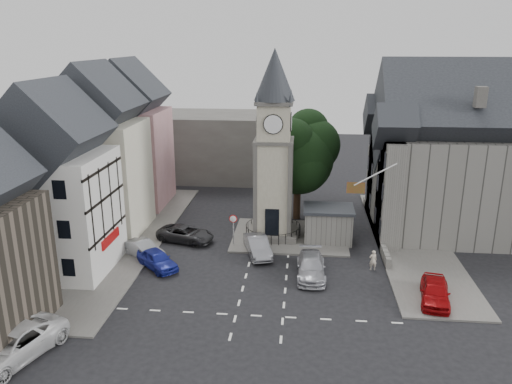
# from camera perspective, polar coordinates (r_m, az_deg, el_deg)

# --- Properties ---
(ground) EXTENTS (120.00, 120.00, 0.00)m
(ground) POSITION_cam_1_polar(r_m,az_deg,el_deg) (37.49, 1.15, -9.67)
(ground) COLOR black
(ground) RESTS_ON ground
(pavement_west) EXTENTS (6.00, 30.00, 0.14)m
(pavement_west) POSITION_cam_1_polar(r_m,az_deg,el_deg) (45.37, -14.24, -5.23)
(pavement_west) COLOR #595651
(pavement_west) RESTS_ON ground
(pavement_east) EXTENTS (6.00, 26.00, 0.14)m
(pavement_east) POSITION_cam_1_polar(r_m,az_deg,el_deg) (45.66, 17.22, -5.34)
(pavement_east) COLOR #595651
(pavement_east) RESTS_ON ground
(central_island) EXTENTS (10.00, 8.00, 0.16)m
(central_island) POSITION_cam_1_polar(r_m,az_deg,el_deg) (44.68, 3.88, -5.06)
(central_island) COLOR #595651
(central_island) RESTS_ON ground
(road_markings) EXTENTS (20.00, 8.00, 0.01)m
(road_markings) POSITION_cam_1_polar(r_m,az_deg,el_deg) (32.68, 0.38, -13.97)
(road_markings) COLOR silver
(road_markings) RESTS_ON ground
(clock_tower) EXTENTS (4.86, 4.86, 16.25)m
(clock_tower) POSITION_cam_1_polar(r_m,az_deg,el_deg) (42.38, 2.06, 5.13)
(clock_tower) COLOR #4C4944
(clock_tower) RESTS_ON ground
(stone_shelter) EXTENTS (4.30, 3.30, 3.08)m
(stone_shelter) POSITION_cam_1_polar(r_m,az_deg,el_deg) (43.73, 8.23, -3.64)
(stone_shelter) COLOR slate
(stone_shelter) RESTS_ON ground
(town_tree) EXTENTS (7.20, 7.20, 10.80)m
(town_tree) POSITION_cam_1_polar(r_m,az_deg,el_deg) (47.45, 4.85, 4.95)
(town_tree) COLOR black
(town_tree) RESTS_ON ground
(warning_sign_post) EXTENTS (0.70, 0.19, 2.85)m
(warning_sign_post) POSITION_cam_1_polar(r_m,az_deg,el_deg) (41.95, -2.62, -3.68)
(warning_sign_post) COLOR black
(warning_sign_post) RESTS_ON ground
(terrace_pink) EXTENTS (8.10, 7.60, 12.80)m
(terrace_pink) POSITION_cam_1_polar(r_m,az_deg,el_deg) (53.58, -14.25, 5.44)
(terrace_pink) COLOR tan
(terrace_pink) RESTS_ON ground
(terrace_cream) EXTENTS (8.10, 7.60, 12.80)m
(terrace_cream) POSITION_cam_1_polar(r_m,az_deg,el_deg) (46.30, -17.51, 3.42)
(terrace_cream) COLOR beige
(terrace_cream) RESTS_ON ground
(terrace_tudor) EXTENTS (8.10, 7.60, 12.00)m
(terrace_tudor) POSITION_cam_1_polar(r_m,az_deg,el_deg) (39.42, -21.87, 0.08)
(terrace_tudor) COLOR silver
(terrace_tudor) RESTS_ON ground
(backdrop_west) EXTENTS (20.00, 10.00, 8.00)m
(backdrop_west) POSITION_cam_1_polar(r_m,az_deg,el_deg) (64.39, -7.61, 5.34)
(backdrop_west) COLOR #4C4944
(backdrop_west) RESTS_ON ground
(east_building) EXTENTS (14.40, 11.40, 12.60)m
(east_building) POSITION_cam_1_polar(r_m,az_deg,el_deg) (47.49, 21.43, 2.95)
(east_building) COLOR slate
(east_building) RESTS_ON ground
(east_boundary_wall) EXTENTS (0.40, 16.00, 0.90)m
(east_boundary_wall) POSITION_cam_1_polar(r_m,az_deg,el_deg) (46.87, 13.44, -3.94)
(east_boundary_wall) COLOR slate
(east_boundary_wall) RESTS_ON ground
(flagpole) EXTENTS (3.68, 0.10, 2.74)m
(flagpole) POSITION_cam_1_polar(r_m,az_deg,el_deg) (39.07, 13.47, 1.96)
(flagpole) COLOR white
(flagpole) RESTS_ON ground
(car_west_blue) EXTENTS (4.19, 4.13, 1.43)m
(car_west_blue) POSITION_cam_1_polar(r_m,az_deg,el_deg) (39.29, -11.23, -7.55)
(car_west_blue) COLOR navy
(car_west_blue) RESTS_ON ground
(car_west_silver) EXTENTS (4.22, 3.56, 1.36)m
(car_west_silver) POSITION_cam_1_polar(r_m,az_deg,el_deg) (41.39, -12.78, -6.41)
(car_west_silver) COLOR gray
(car_west_silver) RESTS_ON ground
(car_west_grey) EXTENTS (5.42, 3.53, 1.39)m
(car_west_grey) POSITION_cam_1_polar(r_m,az_deg,el_deg) (43.88, -8.05, -4.75)
(car_west_grey) COLOR #292A2C
(car_west_grey) RESTS_ON ground
(car_island_silver) EXTENTS (2.90, 4.86, 1.51)m
(car_island_silver) POSITION_cam_1_polar(r_m,az_deg,el_deg) (40.80, 0.18, -6.20)
(car_island_silver) COLOR gray
(car_island_silver) RESTS_ON ground
(car_island_east) EXTENTS (2.16, 5.14, 1.48)m
(car_island_east) POSITION_cam_1_polar(r_m,az_deg,el_deg) (37.53, 6.31, -8.48)
(car_island_east) COLOR #ACADB4
(car_island_east) RESTS_ON ground
(car_east_red) EXTENTS (2.64, 4.80, 1.55)m
(car_east_red) POSITION_cam_1_polar(r_m,az_deg,el_deg) (35.90, 19.78, -10.64)
(car_east_red) COLOR #9E080B
(car_east_red) RESTS_ON ground
(van_sw_white) EXTENTS (4.66, 6.72, 1.70)m
(van_sw_white) POSITION_cam_1_polar(r_m,az_deg,el_deg) (31.41, -26.03, -15.47)
(van_sw_white) COLOR silver
(van_sw_white) RESTS_ON ground
(pedestrian) EXTENTS (0.64, 0.48, 1.60)m
(pedestrian) POSITION_cam_1_polar(r_m,az_deg,el_deg) (39.25, 13.22, -7.58)
(pedestrian) COLOR beige
(pedestrian) RESTS_ON ground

